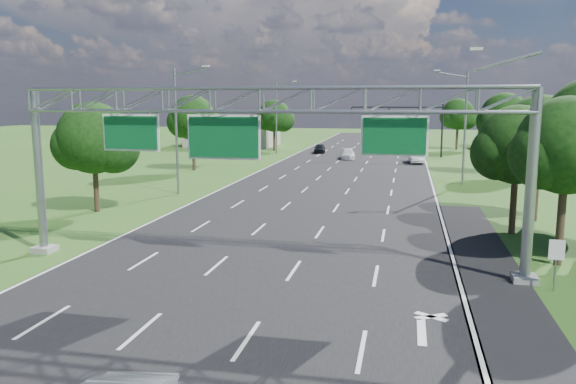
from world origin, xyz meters
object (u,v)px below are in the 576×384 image
(regulatory_sign, at_px, (556,255))
(box_truck, at_px, (417,140))
(traffic_signal, at_px, (415,118))
(sign_gantry, at_px, (263,114))

(regulatory_sign, xyz_separation_m, box_truck, (-4.40, 64.98, -0.04))
(regulatory_sign, relative_size, traffic_signal, 0.17)
(sign_gantry, distance_m, traffic_signal, 53.51)
(box_truck, bearing_deg, traffic_signal, -92.10)
(traffic_signal, xyz_separation_m, box_truck, (0.52, 10.96, -3.70))
(sign_gantry, relative_size, box_truck, 2.91)
(sign_gantry, bearing_deg, regulatory_sign, -4.83)
(sign_gantry, height_order, regulatory_sign, sign_gantry)
(regulatory_sign, xyz_separation_m, traffic_signal, (-4.92, 54.02, 3.66))
(regulatory_sign, height_order, box_truck, box_truck)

